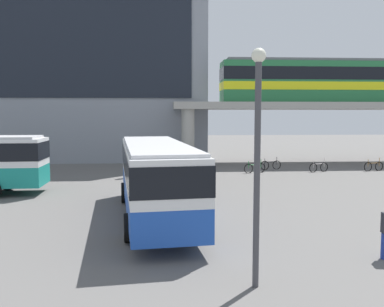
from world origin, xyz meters
TOP-DOWN VIEW (x-y plane):
  - ground_plane at (0.00, 10.00)m, footprint 120.00×120.00m
  - station_building at (-10.46, 25.29)m, footprint 29.72×11.67m
  - elevated_platform at (16.21, 19.00)m, footprint 29.93×5.86m
  - train at (15.76, 19.00)m, footprint 20.48×2.96m
  - bus_main at (0.16, -0.56)m, footprint 3.85×11.27m
  - bicycle_green at (7.30, 12.85)m, footprint 1.74×0.54m
  - bicycle_silver at (12.34, 13.07)m, footprint 1.70×0.67m
  - bicycle_brown at (16.82, 13.33)m, footprint 1.75×0.48m
  - bicycle_black at (8.99, 14.65)m, footprint 1.76×0.43m
  - pedestrian_near_building at (-2.09, 10.89)m, footprint 0.44×0.32m
  - pedestrian_waiting_near_stop at (0.51, 6.34)m, footprint 0.48×0.44m
  - lamp_post at (2.90, -7.76)m, footprint 0.36×0.36m

SIDE VIEW (x-z plane):
  - ground_plane at x=0.00m, z-range 0.00..0.00m
  - bicycle_green at x=7.30m, z-range -0.16..0.88m
  - bicycle_silver at x=12.34m, z-range -0.16..0.88m
  - bicycle_brown at x=16.82m, z-range -0.16..0.88m
  - bicycle_black at x=8.99m, z-range -0.16..0.88m
  - pedestrian_waiting_near_stop at x=0.51m, z-range -0.05..1.65m
  - pedestrian_near_building at x=-2.09m, z-range -0.05..1.66m
  - bus_main at x=0.16m, z-range 0.38..3.60m
  - lamp_post at x=2.90m, z-range 0.56..6.59m
  - elevated_platform at x=16.21m, z-range 1.93..7.39m
  - train at x=15.76m, z-range 5.51..9.35m
  - station_building at x=-10.46m, z-range 0.00..21.74m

